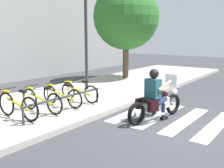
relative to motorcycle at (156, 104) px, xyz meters
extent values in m
plane|color=#38383D|center=(-0.40, -0.72, -0.46)|extent=(48.00, 48.00, 0.00)
cube|color=#A8A399|center=(-0.40, 3.52, -0.38)|extent=(24.00, 4.40, 0.15)
cube|color=white|center=(0.40, -1.52, -0.45)|extent=(2.80, 0.40, 0.01)
cube|color=white|center=(0.40, -0.72, -0.45)|extent=(2.80, 0.40, 0.01)
cube|color=white|center=(0.40, 0.08, -0.45)|extent=(2.80, 0.40, 0.01)
cube|color=white|center=(0.40, 0.88, -0.45)|extent=(2.80, 0.40, 0.01)
torus|color=black|center=(0.76, -0.17, -0.14)|extent=(0.63, 0.24, 0.62)
cylinder|color=silver|center=(0.76, -0.17, -0.14)|extent=(0.13, 0.12, 0.11)
torus|color=black|center=(-0.78, 0.18, -0.14)|extent=(0.63, 0.24, 0.62)
cylinder|color=silver|center=(-0.78, 0.18, -0.14)|extent=(0.13, 0.12, 0.11)
cube|color=silver|center=(-0.01, 0.01, 0.00)|extent=(0.91, 0.46, 0.28)
ellipsoid|color=black|center=(0.20, -0.04, 0.22)|extent=(0.57, 0.39, 0.22)
cube|color=black|center=(-0.22, 0.05, 0.15)|extent=(0.61, 0.40, 0.10)
cube|color=black|center=(-0.34, 0.31, 0.04)|extent=(0.34, 0.19, 0.28)
cube|color=black|center=(-0.44, -0.12, 0.04)|extent=(0.34, 0.19, 0.28)
cylinder|color=silver|center=(0.60, -0.13, 0.42)|extent=(0.16, 0.61, 0.03)
sphere|color=white|center=(0.81, -0.18, 0.22)|extent=(0.18, 0.18, 0.18)
cube|color=silver|center=(0.64, -0.14, 0.60)|extent=(0.13, 0.40, 0.32)
cylinder|color=silver|center=(-0.30, -0.11, -0.27)|extent=(0.78, 0.25, 0.08)
cube|color=#1E4C59|center=(-0.16, 0.04, 0.45)|extent=(0.34, 0.45, 0.52)
sphere|color=black|center=(-0.13, 0.03, 0.85)|extent=(0.26, 0.26, 0.26)
cylinder|color=tan|center=(0.12, 0.20, 0.52)|extent=(0.53, 0.20, 0.26)
cylinder|color=tan|center=(0.02, -0.23, 0.52)|extent=(0.53, 0.20, 0.26)
cylinder|color=#1E284C|center=(0.03, 0.16, 0.09)|extent=(0.46, 0.23, 0.24)
cylinder|color=#1E284C|center=(0.14, 0.14, -0.22)|extent=(0.11, 0.11, 0.46)
cube|color=black|center=(0.18, 0.13, -0.42)|extent=(0.26, 0.15, 0.08)
cylinder|color=#1E284C|center=(-0.04, -0.15, 0.09)|extent=(0.46, 0.23, 0.24)
cylinder|color=#1E284C|center=(0.07, -0.18, -0.22)|extent=(0.11, 0.11, 0.46)
cube|color=black|center=(0.11, -0.19, -0.42)|extent=(0.26, 0.15, 0.08)
torus|color=black|center=(-2.51, 3.23, 0.03)|extent=(0.06, 0.66, 0.66)
torus|color=black|center=(-2.50, 2.26, 0.03)|extent=(0.06, 0.66, 0.66)
cylinder|color=gold|center=(-2.50, 2.75, 0.10)|extent=(0.07, 0.87, 0.24)
cylinder|color=gold|center=(-2.50, 2.50, 0.26)|extent=(0.04, 0.04, 0.40)
cube|color=black|center=(-2.50, 2.50, 0.46)|extent=(0.10, 0.20, 0.06)
cylinder|color=black|center=(-2.51, 3.13, 0.46)|extent=(0.48, 0.04, 0.03)
cube|color=gold|center=(-2.51, 3.23, 0.38)|extent=(0.08, 0.28, 0.04)
torus|color=black|center=(-1.72, 3.27, 0.01)|extent=(0.06, 0.62, 0.62)
torus|color=black|center=(-1.71, 2.23, 0.01)|extent=(0.06, 0.62, 0.62)
cylinder|color=gold|center=(-1.71, 2.75, 0.07)|extent=(0.07, 0.93, 0.25)
cylinder|color=gold|center=(-1.71, 2.49, 0.23)|extent=(0.04, 0.04, 0.38)
cube|color=black|center=(-1.71, 2.49, 0.42)|extent=(0.10, 0.20, 0.06)
cylinder|color=black|center=(-1.72, 3.16, 0.42)|extent=(0.48, 0.04, 0.03)
cube|color=gold|center=(-1.72, 3.27, 0.34)|extent=(0.08, 0.28, 0.04)
torus|color=black|center=(-0.93, 3.27, 0.00)|extent=(0.06, 0.59, 0.59)
torus|color=black|center=(-0.92, 2.22, 0.00)|extent=(0.06, 0.59, 0.59)
cylinder|color=gold|center=(-0.93, 2.75, 0.06)|extent=(0.07, 0.94, 0.26)
cylinder|color=gold|center=(-0.92, 2.48, 0.21)|extent=(0.04, 0.04, 0.36)
cube|color=black|center=(-0.92, 2.48, 0.39)|extent=(0.10, 0.20, 0.06)
cylinder|color=black|center=(-0.93, 3.17, 0.39)|extent=(0.48, 0.04, 0.03)
cube|color=gold|center=(-0.93, 3.27, 0.32)|extent=(0.08, 0.28, 0.04)
torus|color=black|center=(-0.14, 3.25, 0.00)|extent=(0.06, 0.59, 0.59)
torus|color=black|center=(-0.13, 2.24, 0.00)|extent=(0.06, 0.59, 0.59)
cylinder|color=gold|center=(-0.14, 2.75, 0.06)|extent=(0.07, 0.90, 0.25)
cylinder|color=gold|center=(-0.13, 2.49, 0.21)|extent=(0.04, 0.04, 0.36)
cube|color=black|center=(-0.13, 2.49, 0.39)|extent=(0.10, 0.20, 0.06)
cylinder|color=black|center=(-0.14, 3.15, 0.39)|extent=(0.48, 0.04, 0.03)
cube|color=gold|center=(-0.14, 3.25, 0.32)|extent=(0.08, 0.28, 0.04)
cylinder|color=#333338|center=(-1.32, 2.20, 0.14)|extent=(2.97, 0.07, 0.07)
cylinder|color=#333338|center=(-2.75, 2.20, -0.08)|extent=(0.06, 0.06, 0.45)
cylinder|color=#333338|center=(0.11, 2.20, -0.08)|extent=(0.06, 0.06, 0.45)
cylinder|color=#2D2D33|center=(1.60, 3.92, 1.37)|extent=(0.12, 0.12, 3.65)
cylinder|color=brown|center=(5.11, 4.32, 0.58)|extent=(0.30, 0.30, 2.08)
sphere|color=#2D6B28|center=(5.11, 4.32, 2.78)|extent=(3.31, 3.31, 3.31)
camera|label=1|loc=(-6.67, -3.28, 1.86)|focal=43.77mm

